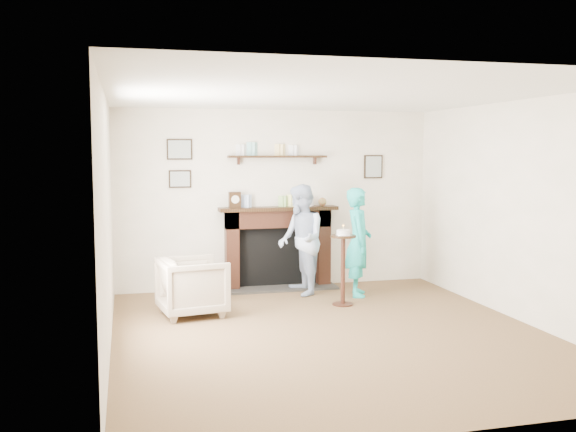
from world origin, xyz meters
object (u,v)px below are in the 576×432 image
at_px(armchair, 193,315).
at_px(man, 301,294).
at_px(woman, 358,295).
at_px(pedestal_table, 343,256).

bearing_deg(armchair, man, -72.88).
xyz_separation_m(man, woman, (0.72, -0.25, 0.00)).
bearing_deg(pedestal_table, woman, 50.94).
xyz_separation_m(woman, pedestal_table, (-0.37, -0.46, 0.62)).
distance_m(man, woman, 0.77).
bearing_deg(pedestal_table, man, 116.34).
xyz_separation_m(armchair, pedestal_table, (1.88, 0.03, 0.62)).
distance_m(armchair, woman, 2.30).
relative_size(armchair, pedestal_table, 0.74).
relative_size(man, woman, 1.03).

